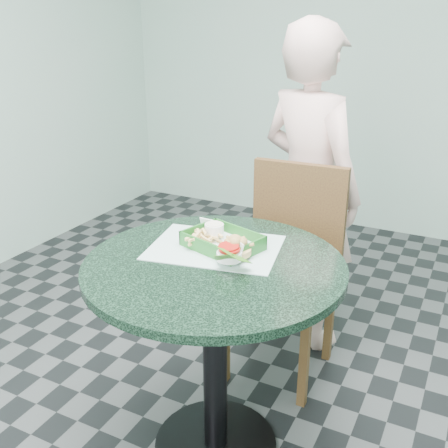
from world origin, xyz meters
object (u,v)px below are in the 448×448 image
at_px(food_basket, 223,249).
at_px(sauce_ramekin, 210,235).
at_px(crab_sandwich, 241,248).
at_px(diner_person, 309,188).
at_px(cafe_table, 215,312).
at_px(dining_chair, 289,257).

xyz_separation_m(food_basket, sauce_ramekin, (-0.06, 0.02, 0.04)).
height_order(food_basket, crab_sandwich, crab_sandwich).
bearing_deg(diner_person, cafe_table, 111.86).
distance_m(cafe_table, dining_chair, 0.63).
bearing_deg(sauce_ramekin, cafe_table, -56.76).
bearing_deg(diner_person, crab_sandwich, 115.92).
relative_size(diner_person, sauce_ramekin, 22.93).
bearing_deg(diner_person, dining_chair, 115.73).
xyz_separation_m(cafe_table, sauce_ramekin, (-0.08, 0.13, 0.22)).
bearing_deg(sauce_ramekin, dining_chair, 76.71).
height_order(food_basket, sauce_ramekin, sauce_ramekin).
distance_m(cafe_table, food_basket, 0.22).
bearing_deg(food_basket, crab_sandwich, -19.51).
distance_m(dining_chair, sauce_ramekin, 0.58).
relative_size(dining_chair, food_basket, 3.77).
xyz_separation_m(diner_person, food_basket, (-0.05, -0.79, -0.00)).
bearing_deg(cafe_table, dining_chair, 86.78).
xyz_separation_m(dining_chair, diner_person, (-0.01, 0.26, 0.24)).
bearing_deg(cafe_table, sauce_ramekin, 123.24).
height_order(cafe_table, dining_chair, dining_chair).
bearing_deg(cafe_table, food_basket, 102.99).
bearing_deg(food_basket, sauce_ramekin, 163.13).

